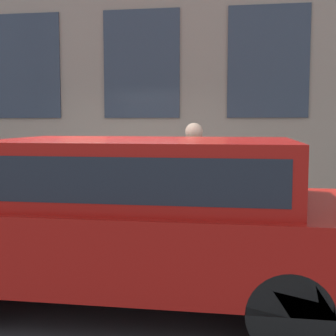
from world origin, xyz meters
name	(u,v)px	position (x,y,z in m)	size (l,w,h in m)	color
ground_plane	(96,253)	(0.00, 0.00, 0.00)	(80.00, 80.00, 0.00)	#2D2D30
sidewalk	(124,224)	(1.51, 0.00, 0.08)	(3.01, 60.00, 0.17)	#9E9B93
fire_hydrant	(142,205)	(0.38, -0.55, 0.62)	(0.36, 0.46, 0.88)	#2D7260
person	(194,168)	(0.66, -1.26, 1.13)	(0.39, 0.26, 1.61)	#998466
parked_truck_red_near	(138,208)	(-1.52, -0.92, 0.93)	(2.08, 4.62, 1.61)	black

